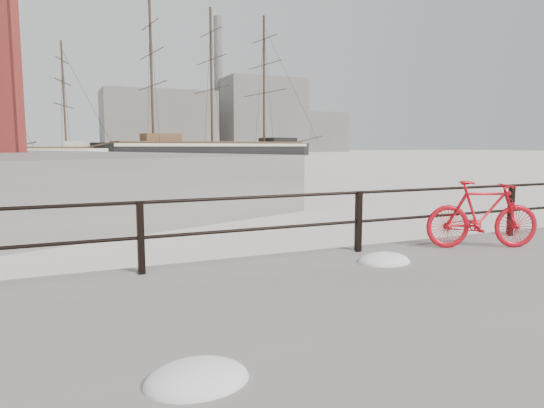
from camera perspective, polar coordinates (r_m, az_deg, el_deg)
name	(u,v)px	position (r m, az deg, el deg)	size (l,w,h in m)	color
ground	(502,252)	(10.67, 25.42, -5.10)	(400.00, 400.00, 0.00)	white
guardrail	(511,210)	(10.44, 26.28, -0.66)	(28.00, 0.10, 1.00)	black
bicycle	(482,215)	(8.98, 23.51, -1.15)	(1.91, 0.29, 1.15)	red
barque_black	(212,156)	(102.98, -7.02, 5.63)	(55.18, 18.06, 31.56)	black
schooner_mid	(27,159)	(90.85, -26.88, 4.79)	(28.01, 11.85, 20.23)	beige
industrial_west	(158,123)	(149.57, -13.23, 9.31)	(32.00, 18.00, 18.00)	gray
industrial_mid	(261,116)	(164.62, -1.34, 10.29)	(26.00, 20.00, 24.00)	gray
industrial_east	(314,132)	(178.87, 4.94, 8.39)	(20.00, 16.00, 14.00)	gray
smokestack	(219,85)	(165.74, -6.31, 13.70)	(2.80, 2.80, 44.00)	gray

